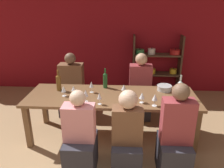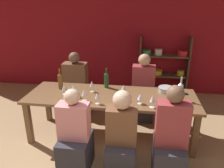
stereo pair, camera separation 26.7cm
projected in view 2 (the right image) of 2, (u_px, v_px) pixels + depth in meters
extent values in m
cube|color=maroon|center=(121.00, 35.00, 5.08)|extent=(8.80, 0.06, 2.70)
cube|color=#4C3828|center=(140.00, 65.00, 5.07)|extent=(0.04, 0.30, 1.37)
cube|color=#4C3828|center=(187.00, 67.00, 4.93)|extent=(0.04, 0.30, 1.37)
cube|color=#4C3828|center=(161.00, 93.00, 5.24)|extent=(1.07, 0.30, 0.04)
cylinder|color=#E0561E|center=(144.00, 89.00, 5.26)|extent=(0.20, 0.20, 0.12)
sphere|color=black|center=(144.00, 86.00, 5.24)|extent=(0.02, 0.02, 0.02)
cylinder|color=gold|center=(156.00, 90.00, 5.23)|extent=(0.24, 0.24, 0.10)
sphere|color=black|center=(156.00, 88.00, 5.21)|extent=(0.02, 0.02, 0.02)
cylinder|color=red|center=(167.00, 90.00, 5.19)|extent=(0.24, 0.24, 0.14)
sphere|color=black|center=(167.00, 87.00, 5.16)|extent=(0.02, 0.02, 0.02)
cube|color=#4C3828|center=(163.00, 75.00, 5.07)|extent=(1.07, 0.30, 0.04)
cylinder|color=gold|center=(157.00, 72.00, 5.07)|extent=(0.24, 0.24, 0.10)
sphere|color=black|center=(157.00, 70.00, 5.05)|extent=(0.02, 0.02, 0.02)
cylinder|color=gold|center=(181.00, 73.00, 5.00)|extent=(0.16, 0.16, 0.11)
sphere|color=black|center=(181.00, 70.00, 4.97)|extent=(0.02, 0.02, 0.02)
cube|color=#4C3828|center=(164.00, 56.00, 4.91)|extent=(1.07, 0.30, 0.04)
cylinder|color=#338447|center=(146.00, 52.00, 4.94)|extent=(0.20, 0.20, 0.10)
sphere|color=black|center=(147.00, 49.00, 4.92)|extent=(0.02, 0.02, 0.02)
cylinder|color=silver|center=(158.00, 52.00, 4.90)|extent=(0.17, 0.17, 0.13)
sphere|color=black|center=(159.00, 49.00, 4.87)|extent=(0.02, 0.02, 0.02)
cylinder|color=red|center=(183.00, 53.00, 4.83)|extent=(0.24, 0.24, 0.11)
sphere|color=black|center=(183.00, 50.00, 4.81)|extent=(0.02, 0.02, 0.02)
cube|color=brown|center=(111.00, 97.00, 3.37)|extent=(2.61, 0.87, 0.04)
cube|color=brown|center=(29.00, 123.00, 3.33)|extent=(0.08, 0.08, 0.69)
cube|color=brown|center=(195.00, 136.00, 3.01)|extent=(0.08, 0.08, 0.69)
cube|color=brown|center=(48.00, 103.00, 3.99)|extent=(0.08, 0.08, 0.69)
cube|color=brown|center=(186.00, 112.00, 3.67)|extent=(0.08, 0.08, 0.69)
cylinder|color=#B7BABC|center=(166.00, 90.00, 3.47)|extent=(0.23, 0.23, 0.08)
torus|color=#B7BABC|center=(166.00, 87.00, 3.46)|extent=(0.24, 0.24, 0.01)
cylinder|color=brown|center=(60.00, 82.00, 3.58)|extent=(0.08, 0.08, 0.24)
cone|color=brown|center=(60.00, 74.00, 3.53)|extent=(0.08, 0.08, 0.03)
cylinder|color=brown|center=(59.00, 71.00, 3.51)|extent=(0.03, 0.03, 0.07)
cylinder|color=#B2C6C1|center=(180.00, 92.00, 3.17)|extent=(0.07, 0.07, 0.24)
cone|color=#B2C6C1|center=(181.00, 84.00, 3.12)|extent=(0.07, 0.07, 0.03)
cylinder|color=#B2C6C1|center=(182.00, 80.00, 3.10)|extent=(0.03, 0.03, 0.08)
cylinder|color=#1E4C23|center=(106.00, 81.00, 3.63)|extent=(0.07, 0.07, 0.23)
cone|color=#1E4C23|center=(106.00, 73.00, 3.59)|extent=(0.07, 0.07, 0.03)
cylinder|color=#1E4C23|center=(106.00, 70.00, 3.57)|extent=(0.03, 0.03, 0.07)
cylinder|color=white|center=(65.00, 94.00, 3.40)|extent=(0.07, 0.07, 0.00)
cylinder|color=white|center=(64.00, 92.00, 3.39)|extent=(0.01, 0.01, 0.07)
cone|color=white|center=(64.00, 87.00, 3.36)|extent=(0.07, 0.07, 0.09)
cylinder|color=maroon|center=(64.00, 89.00, 3.37)|extent=(0.04, 0.04, 0.04)
cylinder|color=white|center=(97.00, 104.00, 3.09)|extent=(0.06, 0.06, 0.00)
cylinder|color=white|center=(97.00, 101.00, 3.08)|extent=(0.01, 0.01, 0.08)
cone|color=white|center=(97.00, 95.00, 3.05)|extent=(0.06, 0.06, 0.09)
cylinder|color=beige|center=(97.00, 97.00, 3.05)|extent=(0.03, 0.03, 0.04)
cylinder|color=white|center=(123.00, 95.00, 3.38)|extent=(0.06, 0.06, 0.00)
cylinder|color=white|center=(123.00, 92.00, 3.37)|extent=(0.01, 0.01, 0.07)
cone|color=white|center=(124.00, 88.00, 3.34)|extent=(0.08, 0.08, 0.09)
cylinder|color=maroon|center=(124.00, 89.00, 3.35)|extent=(0.04, 0.04, 0.03)
cylinder|color=white|center=(92.00, 92.00, 3.50)|extent=(0.06, 0.06, 0.00)
cylinder|color=white|center=(92.00, 89.00, 3.48)|extent=(0.01, 0.01, 0.09)
cone|color=white|center=(92.00, 84.00, 3.45)|extent=(0.07, 0.07, 0.09)
cylinder|color=beige|center=(92.00, 85.00, 3.46)|extent=(0.04, 0.04, 0.04)
cylinder|color=white|center=(77.00, 97.00, 3.31)|extent=(0.07, 0.07, 0.00)
cylinder|color=white|center=(77.00, 95.00, 3.29)|extent=(0.01, 0.01, 0.06)
cone|color=white|center=(76.00, 90.00, 3.27)|extent=(0.06, 0.06, 0.09)
cylinder|color=beige|center=(76.00, 92.00, 3.28)|extent=(0.03, 0.03, 0.03)
cylinder|color=white|center=(74.00, 95.00, 3.39)|extent=(0.07, 0.07, 0.00)
cylinder|color=white|center=(74.00, 92.00, 3.37)|extent=(0.01, 0.01, 0.08)
cone|color=white|center=(74.00, 87.00, 3.34)|extent=(0.07, 0.07, 0.08)
cylinder|color=white|center=(152.00, 107.00, 2.98)|extent=(0.07, 0.07, 0.00)
cylinder|color=white|center=(152.00, 104.00, 2.97)|extent=(0.01, 0.01, 0.08)
cone|color=white|center=(153.00, 99.00, 2.94)|extent=(0.08, 0.08, 0.09)
cylinder|color=maroon|center=(152.00, 100.00, 2.94)|extent=(0.04, 0.04, 0.04)
cylinder|color=white|center=(84.00, 101.00, 3.18)|extent=(0.07, 0.07, 0.00)
cylinder|color=white|center=(84.00, 98.00, 3.17)|extent=(0.01, 0.01, 0.08)
cone|color=white|center=(84.00, 92.00, 3.14)|extent=(0.08, 0.08, 0.10)
cylinder|color=white|center=(129.00, 105.00, 3.06)|extent=(0.06, 0.06, 0.00)
cylinder|color=white|center=(129.00, 102.00, 3.04)|extent=(0.01, 0.01, 0.09)
cone|color=white|center=(129.00, 96.00, 3.01)|extent=(0.07, 0.07, 0.07)
cylinder|color=maroon|center=(129.00, 98.00, 3.02)|extent=(0.04, 0.04, 0.03)
cylinder|color=white|center=(140.00, 104.00, 3.09)|extent=(0.07, 0.07, 0.00)
cylinder|color=white|center=(140.00, 101.00, 3.08)|extent=(0.01, 0.01, 0.06)
cone|color=white|center=(140.00, 97.00, 3.05)|extent=(0.08, 0.08, 0.09)
cylinder|color=maroon|center=(140.00, 98.00, 3.06)|extent=(0.04, 0.04, 0.03)
cube|color=black|center=(183.00, 94.00, 3.40)|extent=(0.16, 0.10, 0.01)
cube|color=#2D2D38|center=(168.00, 160.00, 2.72)|extent=(0.38, 0.47, 0.47)
cube|color=#99383D|center=(172.00, 124.00, 2.54)|extent=(0.38, 0.21, 0.56)
sphere|color=brown|center=(175.00, 94.00, 2.40)|extent=(0.20, 0.20, 0.20)
cube|color=#2D2D38|center=(142.00, 106.00, 4.14)|extent=(0.41, 0.51, 0.46)
cube|color=#99383D|center=(143.00, 80.00, 3.96)|extent=(0.41, 0.22, 0.56)
sphere|color=tan|center=(144.00, 60.00, 3.83)|extent=(0.21, 0.21, 0.21)
cube|color=#2D2D38|center=(121.00, 155.00, 2.85)|extent=(0.38, 0.47, 0.40)
cube|color=brown|center=(122.00, 126.00, 2.69)|extent=(0.38, 0.21, 0.48)
sphere|color=beige|center=(122.00, 100.00, 2.57)|extent=(0.23, 0.23, 0.23)
cube|color=#2D2D38|center=(77.00, 100.00, 4.39)|extent=(0.45, 0.56, 0.47)
cube|color=brown|center=(75.00, 76.00, 4.21)|extent=(0.45, 0.25, 0.53)
sphere|color=brown|center=(74.00, 58.00, 4.08)|extent=(0.21, 0.21, 0.21)
cube|color=#2D2D38|center=(76.00, 153.00, 2.85)|extent=(0.38, 0.48, 0.47)
cube|color=pink|center=(74.00, 121.00, 2.68)|extent=(0.38, 0.21, 0.47)
sphere|color=beige|center=(72.00, 97.00, 2.57)|extent=(0.19, 0.19, 0.19)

